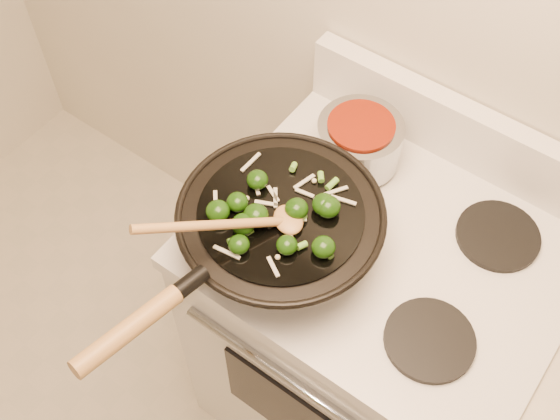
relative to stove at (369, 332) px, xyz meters
The scene contains 5 objects.
stove is the anchor object (origin of this frame).
wok 0.58m from the stove, 138.78° to the right, with size 0.42×0.70×0.20m.
stirfry 0.66m from the stove, 135.07° to the right, with size 0.28×0.27×0.04m.
wooden_spoon 0.70m from the stove, 130.41° to the right, with size 0.22×0.29×0.13m.
saucepan 0.57m from the stove, 141.08° to the left, with size 0.19×0.31×0.11m.
Camera 1 is at (0.20, 0.38, 2.19)m, focal length 45.00 mm.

